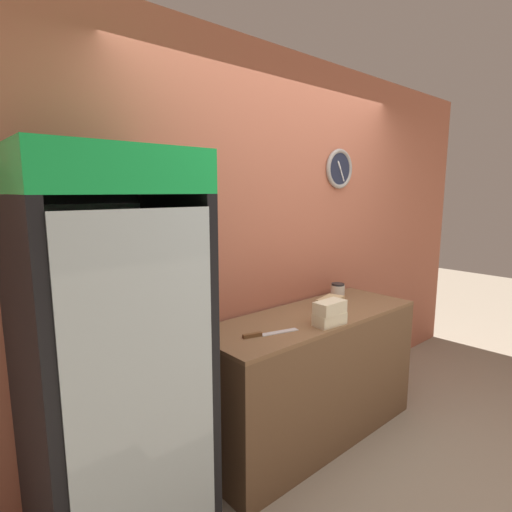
{
  "coord_description": "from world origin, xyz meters",
  "views": [
    {
      "loc": [
        -2.03,
        -0.89,
        1.74
      ],
      "look_at": [
        -0.49,
        0.88,
        1.35
      ],
      "focal_mm": 28.0,
      "sensor_mm": 36.0,
      "label": 1
    }
  ],
  "objects_px": {
    "condiment_jar": "(338,290)",
    "sandwich_flat_left": "(330,303)",
    "chefs_knife": "(263,334)",
    "sandwich_stack_middle": "(330,307)",
    "beverage_cooler": "(107,348)",
    "sandwich_stack_bottom": "(330,319)"
  },
  "relations": [
    {
      "from": "sandwich_flat_left",
      "to": "sandwich_stack_middle",
      "type": "bearing_deg",
      "value": -142.34
    },
    {
      "from": "chefs_knife",
      "to": "beverage_cooler",
      "type": "bearing_deg",
      "value": 175.47
    },
    {
      "from": "sandwich_flat_left",
      "to": "chefs_knife",
      "type": "distance_m",
      "value": 0.76
    },
    {
      "from": "beverage_cooler",
      "to": "sandwich_flat_left",
      "type": "bearing_deg",
      "value": 1.02
    },
    {
      "from": "chefs_knife",
      "to": "condiment_jar",
      "type": "relative_size",
      "value": 3.19
    },
    {
      "from": "sandwich_flat_left",
      "to": "condiment_jar",
      "type": "bearing_deg",
      "value": 27.88
    },
    {
      "from": "beverage_cooler",
      "to": "chefs_knife",
      "type": "relative_size",
      "value": 5.34
    },
    {
      "from": "sandwich_flat_left",
      "to": "chefs_knife",
      "type": "height_order",
      "value": "sandwich_flat_left"
    },
    {
      "from": "beverage_cooler",
      "to": "condiment_jar",
      "type": "xyz_separation_m",
      "value": [
        1.91,
        0.17,
        -0.08
      ]
    },
    {
      "from": "sandwich_stack_middle",
      "to": "chefs_knife",
      "type": "bearing_deg",
      "value": 162.17
    },
    {
      "from": "beverage_cooler",
      "to": "sandwich_stack_middle",
      "type": "relative_size",
      "value": 9.01
    },
    {
      "from": "sandwich_stack_middle",
      "to": "chefs_knife",
      "type": "distance_m",
      "value": 0.47
    },
    {
      "from": "sandwich_stack_bottom",
      "to": "chefs_knife",
      "type": "xyz_separation_m",
      "value": [
        -0.44,
        0.14,
        -0.03
      ]
    },
    {
      "from": "sandwich_stack_bottom",
      "to": "chefs_knife",
      "type": "distance_m",
      "value": 0.46
    },
    {
      "from": "chefs_knife",
      "to": "sandwich_stack_bottom",
      "type": "bearing_deg",
      "value": -17.83
    },
    {
      "from": "condiment_jar",
      "to": "sandwich_flat_left",
      "type": "bearing_deg",
      "value": -152.12
    },
    {
      "from": "sandwich_stack_middle",
      "to": "chefs_knife",
      "type": "relative_size",
      "value": 0.59
    },
    {
      "from": "sandwich_flat_left",
      "to": "beverage_cooler",
      "type": "bearing_deg",
      "value": -178.98
    },
    {
      "from": "beverage_cooler",
      "to": "sandwich_stack_middle",
      "type": "xyz_separation_m",
      "value": [
        1.33,
        -0.21,
        -0.02
      ]
    },
    {
      "from": "sandwich_stack_middle",
      "to": "sandwich_flat_left",
      "type": "height_order",
      "value": "sandwich_stack_middle"
    },
    {
      "from": "sandwich_stack_bottom",
      "to": "chefs_knife",
      "type": "height_order",
      "value": "sandwich_stack_bottom"
    },
    {
      "from": "condiment_jar",
      "to": "sandwich_stack_bottom",
      "type": "bearing_deg",
      "value": -146.62
    }
  ]
}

